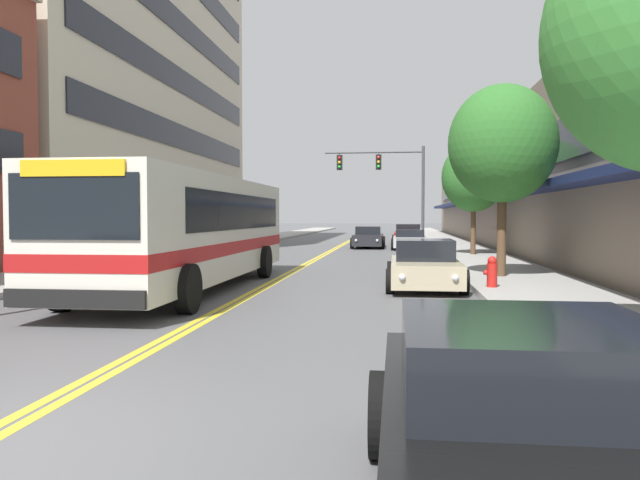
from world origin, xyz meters
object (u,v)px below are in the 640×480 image
car_black_parked_right_foreground (533,440)px  car_silver_parked_right_end (410,240)px  car_charcoal_moving_lead (368,238)px  street_tree_right_mid (502,144)px  car_red_parked_right_far (408,235)px  street_tree_right_far (474,177)px  car_white_parked_left_mid (213,246)px  traffic_signal_mast (388,175)px  city_bus (191,226)px  car_beige_parked_right_mid (425,266)px  fire_hydrant (492,272)px

car_black_parked_right_foreground → car_silver_parked_right_end: size_ratio=0.91×
car_silver_parked_right_end → car_charcoal_moving_lead: size_ratio=0.96×
car_silver_parked_right_end → street_tree_right_mid: bearing=-82.7°
car_red_parked_right_far → street_tree_right_far: size_ratio=0.94×
car_charcoal_moving_lead → street_tree_right_mid: street_tree_right_mid is taller
car_white_parked_left_mid → car_charcoal_moving_lead: 13.36m
car_charcoal_moving_lead → traffic_signal_mast: 4.00m
car_charcoal_moving_lead → street_tree_right_far: bearing=-58.8°
car_charcoal_moving_lead → street_tree_right_mid: size_ratio=0.84×
traffic_signal_mast → city_bus: bearing=-102.5°
car_black_parked_right_foreground → street_tree_right_mid: size_ratio=0.74×
car_white_parked_left_mid → car_black_parked_right_foreground: (8.69, -22.54, -0.00)m
car_beige_parked_right_mid → traffic_signal_mast: traffic_signal_mast is taller
traffic_signal_mast → car_silver_parked_right_end: bearing=-52.0°
city_bus → car_black_parked_right_foreground: bearing=-63.1°
car_silver_parked_right_end → car_black_parked_right_foreground: bearing=-90.0°
car_black_parked_right_foreground → car_red_parked_right_far: car_red_parked_right_far is taller
car_black_parked_right_foreground → car_charcoal_moving_lead: bearing=94.1°
city_bus → street_tree_right_far: 16.30m
car_silver_parked_right_end → car_charcoal_moving_lead: (-2.47, 1.35, 0.07)m
car_white_parked_left_mid → street_tree_right_mid: 13.69m
city_bus → car_red_parked_right_far: 28.04m
city_bus → traffic_signal_mast: size_ratio=1.94×
street_tree_right_mid → fire_hydrant: 4.64m
car_beige_parked_right_mid → car_red_parked_right_far: size_ratio=0.87×
city_bus → car_beige_parked_right_mid: size_ratio=2.82×
car_white_parked_left_mid → car_silver_parked_right_end: car_white_parked_left_mid is taller
car_beige_parked_right_mid → street_tree_right_mid: size_ratio=0.76×
traffic_signal_mast → street_tree_right_mid: traffic_signal_mast is taller
car_white_parked_left_mid → car_red_parked_right_far: (8.72, 17.07, 0.01)m
traffic_signal_mast → fire_hydrant: traffic_signal_mast is taller
traffic_signal_mast → car_white_parked_left_mid: bearing=-121.5°
car_beige_parked_right_mid → car_silver_parked_right_end: (0.05, 19.86, -0.06)m
car_black_parked_right_foreground → fire_hydrant: (1.58, 12.16, -0.07)m
street_tree_right_far → car_white_parked_left_mid: bearing=-164.4°
street_tree_right_mid → fire_hydrant: street_tree_right_mid is taller
car_beige_parked_right_mid → car_charcoal_moving_lead: size_ratio=0.90×
car_beige_parked_right_mid → car_red_parked_right_far: bearing=89.8°
fire_hydrant → city_bus: bearing=179.0°
car_black_parked_right_foreground → traffic_signal_mast: traffic_signal_mast is taller
car_silver_parked_right_end → traffic_signal_mast: bearing=128.0°
fire_hydrant → car_white_parked_left_mid: bearing=134.7°
traffic_signal_mast → street_tree_right_far: traffic_signal_mast is taller
city_bus → car_silver_parked_right_end: bearing=73.2°
city_bus → fire_hydrant: bearing=-1.0°
traffic_signal_mast → fire_hydrant: 22.99m
car_white_parked_left_mid → car_silver_parked_right_end: (8.70, 10.47, -0.08)m
car_beige_parked_right_mid → street_tree_right_mid: 4.60m
fire_hydrant → street_tree_right_mid: bearing=76.6°
traffic_signal_mast → street_tree_right_far: (4.02, -8.90, -0.68)m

